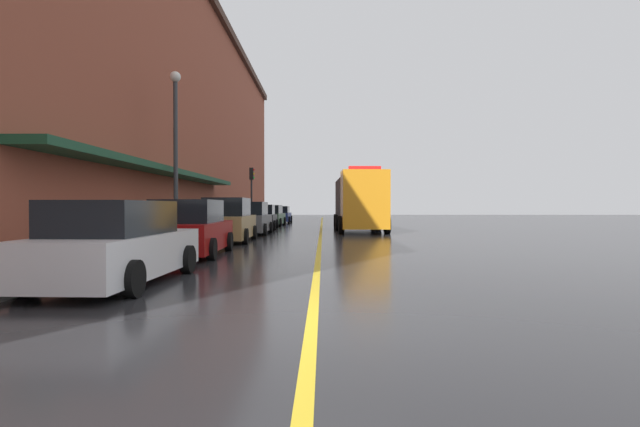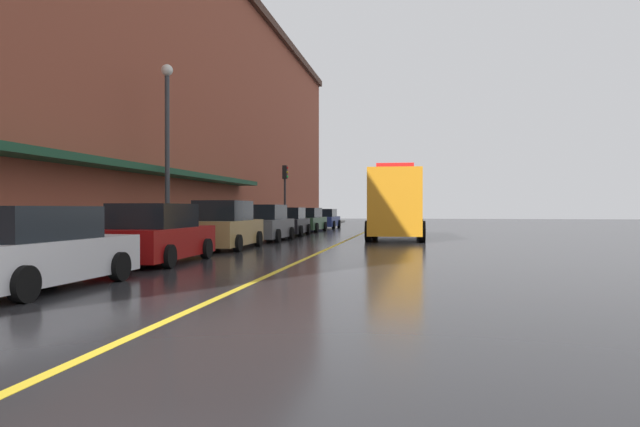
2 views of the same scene
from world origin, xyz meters
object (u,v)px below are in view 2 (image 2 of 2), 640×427
object	(u,v)px
parked_car_3	(265,224)
traffic_light_near	(285,185)
parked_car_6	(324,219)
parking_meter_2	(47,231)
utility_truck	(396,205)
parked_car_1	(157,235)
parked_car_2	(225,226)
parked_car_5	(307,220)
parking_meter_1	(278,217)
parked_car_4	(289,222)
street_lamp_left	(167,135)
parked_car_0	(34,250)
parking_meter_0	(210,221)

from	to	relation	value
parked_car_3	traffic_light_near	size ratio (longest dim) A/B	1.04
parked_car_3	parked_car_6	distance (m)	17.87
parking_meter_2	utility_truck	bearing A→B (deg)	66.84
parked_car_1	parked_car_3	size ratio (longest dim) A/B	1.09
parked_car_1	parked_car_2	xyz separation A→B (m)	(0.04, 5.92, 0.07)
parked_car_5	parked_car_1	bearing A→B (deg)	-178.06
parking_meter_1	parked_car_6	bearing A→B (deg)	80.86
parked_car_4	utility_truck	size ratio (longest dim) A/B	0.50
parked_car_2	parked_car_4	size ratio (longest dim) A/B	1.11
parked_car_4	parked_car_1	bearing A→B (deg)	178.02
traffic_light_near	parked_car_2	bearing A→B (deg)	-85.29
parked_car_4	street_lamp_left	xyz separation A→B (m)	(-2.03, -12.06, 3.63)
parked_car_3	parked_car_4	distance (m)	5.51
utility_truck	parking_meter_2	xyz separation A→B (m)	(-7.70, -18.01, -0.72)
parked_car_4	parked_car_5	xyz separation A→B (m)	(-0.07, 5.83, -0.01)
parked_car_0	parked_car_3	size ratio (longest dim) A/B	1.09
parking_meter_1	utility_truck	bearing A→B (deg)	-33.97
parking_meter_2	parked_car_1	bearing A→B (deg)	67.08
parked_car_2	street_lamp_left	size ratio (longest dim) A/B	0.70
parked_car_3	parking_meter_1	size ratio (longest dim) A/B	3.36
parked_car_2	parked_car_3	xyz separation A→B (m)	(0.11, 5.57, -0.05)
parked_car_0	parked_car_6	xyz separation A→B (m)	(0.07, 34.96, -0.04)
parked_car_2	traffic_light_near	world-z (taller)	traffic_light_near
parked_car_2	parking_meter_1	world-z (taller)	parked_car_2
parked_car_0	parking_meter_2	bearing A→B (deg)	31.79
parking_meter_2	traffic_light_near	bearing A→B (deg)	89.86
parking_meter_2	parked_car_6	bearing A→B (deg)	87.36
parked_car_6	parking_meter_2	size ratio (longest dim) A/B	3.65
parked_car_1	parking_meter_1	distance (m)	20.09
parked_car_4	parked_car_2	bearing A→B (deg)	178.04
parked_car_1	parked_car_5	size ratio (longest dim) A/B	1.05
parked_car_3	parking_meter_2	bearing A→B (deg)	174.76
traffic_light_near	parked_car_5	bearing A→B (deg)	38.22
parked_car_5	parking_meter_0	world-z (taller)	parked_car_5
parked_car_4	parking_meter_0	bearing A→B (deg)	169.46
parking_meter_1	street_lamp_left	world-z (taller)	street_lamp_left
parked_car_1	parked_car_5	world-z (taller)	parked_car_1
parked_car_2	parking_meter_0	xyz separation A→B (m)	(-1.37, 1.93, 0.18)
parked_car_4	parked_car_6	xyz separation A→B (m)	(0.07, 12.36, -0.04)
parked_car_2	parking_meter_0	distance (m)	2.38
parked_car_4	street_lamp_left	bearing A→B (deg)	168.79
utility_truck	street_lamp_left	size ratio (longest dim) A/B	1.25
parked_car_0	utility_truck	distance (m)	21.43
parked_car_4	utility_truck	distance (m)	6.70
parked_car_6	parking_meter_0	distance (m)	21.56
parked_car_5	utility_truck	bearing A→B (deg)	-139.47
parked_car_2	parked_car_6	xyz separation A→B (m)	(0.13, 23.44, -0.15)
parked_car_6	parked_car_4	bearing A→B (deg)	179.59
utility_truck	traffic_light_near	size ratio (longest dim) A/B	2.02
parking_meter_0	street_lamp_left	bearing A→B (deg)	-101.63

